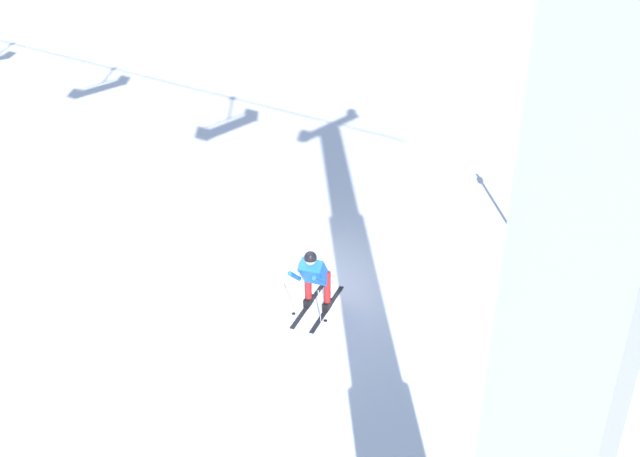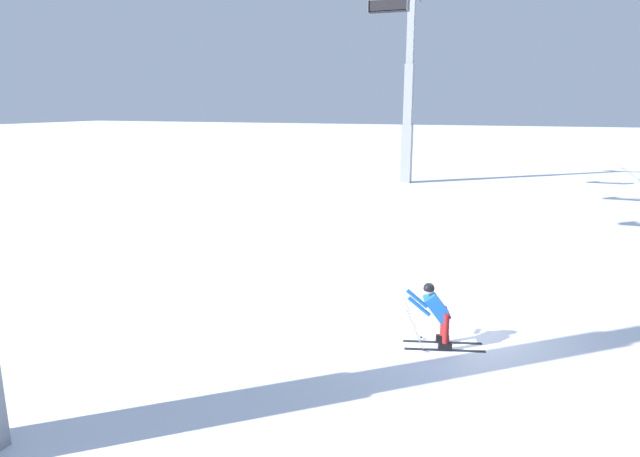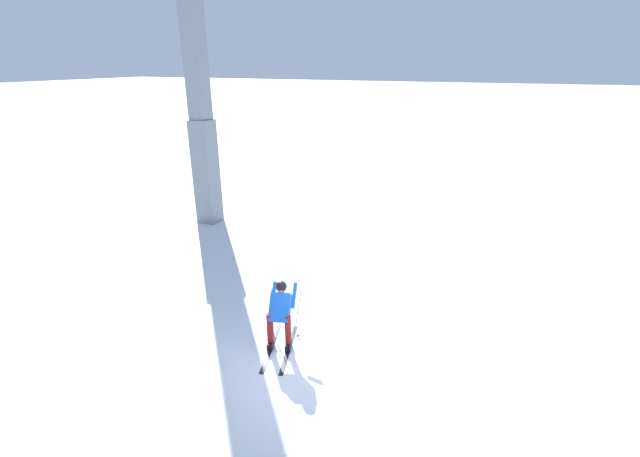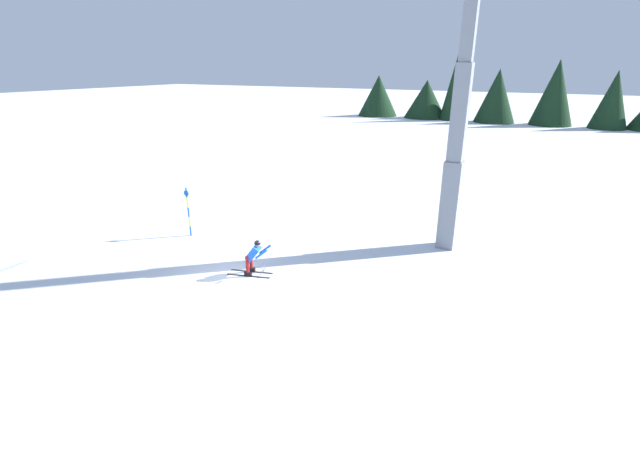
% 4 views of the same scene
% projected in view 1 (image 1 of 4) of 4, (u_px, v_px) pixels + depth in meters
% --- Properties ---
extents(ground_plane, '(260.00, 260.00, 0.00)m').
position_uv_depth(ground_plane, '(282.00, 286.00, 14.50)').
color(ground_plane, white).
extents(skier_carving_main, '(1.04, 1.81, 1.57)m').
position_uv_depth(skier_carving_main, '(314.00, 276.00, 13.29)').
color(skier_carving_main, black).
rests_on(skier_carving_main, ground_plane).
extents(lift_tower_near, '(0.73, 3.07, 11.98)m').
position_uv_depth(lift_tower_near, '(554.00, 420.00, 3.91)').
color(lift_tower_near, gray).
rests_on(lift_tower_near, ground_plane).
extents(trail_marker_pole, '(0.07, 0.28, 2.31)m').
position_uv_depth(trail_marker_pole, '(525.00, 191.00, 15.63)').
color(trail_marker_pole, blue).
rests_on(trail_marker_pole, ground_plane).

